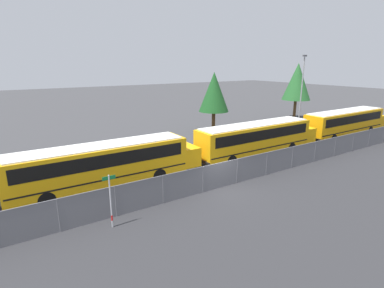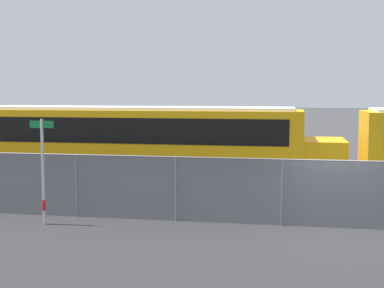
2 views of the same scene
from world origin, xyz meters
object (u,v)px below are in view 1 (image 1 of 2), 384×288
school_bus_3 (346,121)px  light_pole (302,90)px  tree_0 (297,82)px  tree_1 (214,92)px  street_sign (111,200)px  school_bus_1 (106,162)px  school_bus_2 (258,137)px

school_bus_3 → light_pole: bearing=97.5°
school_bus_3 → tree_0: tree_0 is taller
tree_0 → tree_1: tree_0 is taller
school_bus_3 → street_sign: bearing=-170.6°
school_bus_1 → tree_0: 35.47m
school_bus_2 → light_pole: size_ratio=1.45×
school_bus_1 → tree_0: tree_0 is taller
school_bus_1 → street_sign: school_bus_1 is taller
school_bus_1 → street_sign: bearing=-105.4°
school_bus_2 → school_bus_3: (14.40, -0.09, 0.00)m
school_bus_2 → light_pole: bearing=23.7°
street_sign → tree_0: size_ratio=0.35×
light_pole → school_bus_3: bearing=-82.5°
tree_0 → street_sign: bearing=-155.0°
school_bus_3 → tree_1: bearing=140.4°
school_bus_2 → tree_0: tree_0 is taller
street_sign → light_pole: 31.57m
school_bus_1 → tree_1: 19.37m
tree_1 → tree_0: bearing=4.3°
light_pole → school_bus_1: bearing=-168.6°
school_bus_3 → light_pole: size_ratio=1.45×
school_bus_1 → tree_0: bearing=18.0°
street_sign → tree_0: bearing=25.0°
tree_1 → street_sign: bearing=-140.1°
light_pole → tree_1: 12.01m
school_bus_1 → school_bus_3: bearing=-0.9°
school_bus_2 → tree_0: 22.64m
street_sign → tree_1: bearing=39.9°
school_bus_1 → tree_1: size_ratio=1.83×
school_bus_1 → street_sign: size_ratio=4.63×
light_pole → street_sign: bearing=-159.3°
school_bus_1 → school_bus_2: same height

